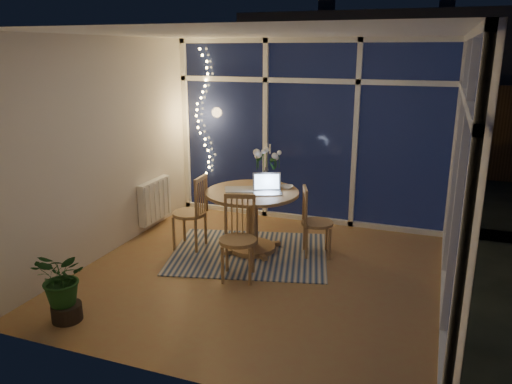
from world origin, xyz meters
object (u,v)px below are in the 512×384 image
(flower_vase, at_px, (266,177))
(potted_plant, at_px, (64,283))
(laptop, at_px, (268,184))
(dining_table, at_px, (252,221))
(chair_left, at_px, (189,212))
(chair_right, at_px, (317,221))
(chair_front, at_px, (238,239))

(flower_vase, distance_m, potted_plant, 2.78)
(laptop, relative_size, potted_plant, 0.45)
(dining_table, xyz_separation_m, chair_left, (-0.78, -0.17, 0.09))
(chair_left, bearing_deg, chair_right, 98.71)
(dining_table, height_order, flower_vase, flower_vase)
(dining_table, relative_size, potted_plant, 1.51)
(chair_left, distance_m, laptop, 1.09)
(chair_right, bearing_deg, laptop, 87.21)
(laptop, bearing_deg, dining_table, 146.83)
(potted_plant, bearing_deg, dining_table, 64.68)
(potted_plant, bearing_deg, chair_left, 83.04)
(dining_table, xyz_separation_m, potted_plant, (-1.03, -2.17, -0.01))
(chair_left, height_order, chair_right, chair_left)
(flower_vase, bearing_deg, dining_table, -100.88)
(dining_table, bearing_deg, chair_right, 10.90)
(flower_vase, bearing_deg, chair_left, -149.28)
(chair_left, bearing_deg, dining_table, 99.49)
(chair_right, bearing_deg, chair_front, 124.73)
(flower_vase, bearing_deg, chair_right, -13.80)
(laptop, bearing_deg, flower_vase, 88.05)
(chair_left, relative_size, laptop, 2.83)
(chair_front, bearing_deg, potted_plant, -144.53)
(chair_front, relative_size, flower_vase, 4.48)
(dining_table, xyz_separation_m, flower_vase, (0.06, 0.33, 0.50))
(chair_front, xyz_separation_m, laptop, (0.07, 0.76, 0.43))
(chair_left, distance_m, chair_front, 1.11)
(chair_front, height_order, flower_vase, flower_vase)
(chair_front, height_order, laptop, laptop)
(chair_front, height_order, potted_plant, chair_front)
(laptop, xyz_separation_m, potted_plant, (-1.24, -2.14, -0.52))
(dining_table, bearing_deg, flower_vase, 79.12)
(laptop, bearing_deg, potted_plant, -144.08)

